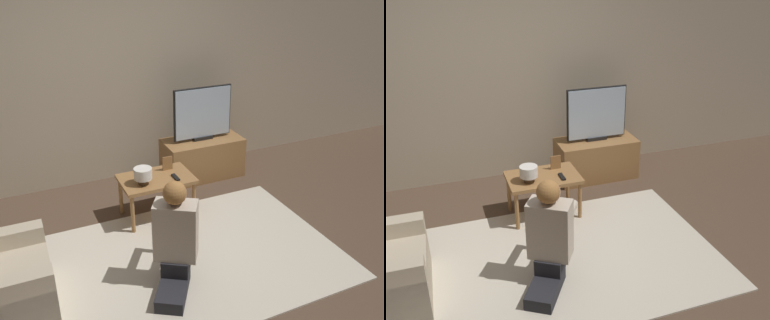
# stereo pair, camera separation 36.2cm
# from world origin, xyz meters

# --- Properties ---
(ground_plane) EXTENTS (10.00, 10.00, 0.00)m
(ground_plane) POSITION_xyz_m (0.00, 0.00, 0.00)
(ground_plane) COLOR brown
(wall_back) EXTENTS (10.00, 0.06, 2.60)m
(wall_back) POSITION_xyz_m (0.00, 1.93, 1.30)
(wall_back) COLOR tan
(wall_back) RESTS_ON ground_plane
(rug) EXTENTS (3.00, 1.81, 0.02)m
(rug) POSITION_xyz_m (0.00, 0.00, 0.01)
(rug) COLOR beige
(rug) RESTS_ON ground_plane
(tv_stand) EXTENTS (0.96, 0.48, 0.49)m
(tv_stand) POSITION_xyz_m (1.01, 1.48, 0.25)
(tv_stand) COLOR olive
(tv_stand) RESTS_ON ground_plane
(tv) EXTENTS (0.74, 0.08, 0.65)m
(tv) POSITION_xyz_m (1.01, 1.48, 0.82)
(tv) COLOR black
(tv) RESTS_ON tv_stand
(coffee_table) EXTENTS (0.74, 0.49, 0.45)m
(coffee_table) POSITION_xyz_m (0.16, 0.82, 0.40)
(coffee_table) COLOR olive
(coffee_table) RESTS_ON ground_plane
(person_kneeling) EXTENTS (0.63, 0.81, 0.94)m
(person_kneeling) POSITION_xyz_m (-0.07, -0.24, 0.47)
(person_kneeling) COLOR #232328
(person_kneeling) RESTS_ON rug
(picture_frame) EXTENTS (0.11, 0.01, 0.15)m
(picture_frame) POSITION_xyz_m (0.34, 0.93, 0.53)
(picture_frame) COLOR olive
(picture_frame) RESTS_ON coffee_table
(table_lamp) EXTENTS (0.18, 0.18, 0.17)m
(table_lamp) POSITION_xyz_m (0.00, 0.73, 0.56)
(table_lamp) COLOR #4C3823
(table_lamp) RESTS_ON coffee_table
(remote) EXTENTS (0.04, 0.15, 0.02)m
(remote) POSITION_xyz_m (0.34, 0.72, 0.46)
(remote) COLOR black
(remote) RESTS_ON coffee_table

